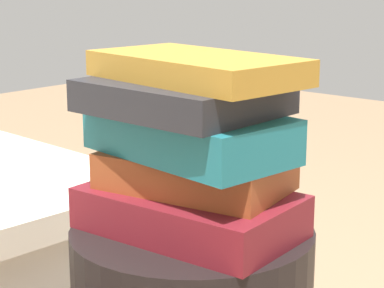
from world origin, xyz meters
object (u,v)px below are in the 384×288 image
Objects in this scene: book_teal at (188,134)px; book_ochre at (197,68)px; book_maroon at (189,212)px; book_rust at (196,171)px; book_charcoal at (182,96)px.

book_teal is 0.09m from book_ochre.
book_maroon is 0.20m from book_ochre.
book_teal is at bearing 50.17° from book_ochre.
book_rust is 1.03× the size of book_charcoal.
book_charcoal is 0.84× the size of book_ochre.
book_maroon is at bearing 177.39° from book_charcoal.
book_teal reaches higher than book_maroon.
book_charcoal reaches higher than book_rust.
book_charcoal is (0.01, 0.02, 0.11)m from book_rust.
book_rust is (0.00, -0.02, 0.05)m from book_maroon.
book_ochre reaches higher than book_charcoal.
book_teal reaches higher than book_rust.
book_ochre is (-0.00, -0.01, 0.20)m from book_maroon.
book_teal is 1.15× the size of book_charcoal.
book_maroon is at bearing 146.98° from book_teal.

